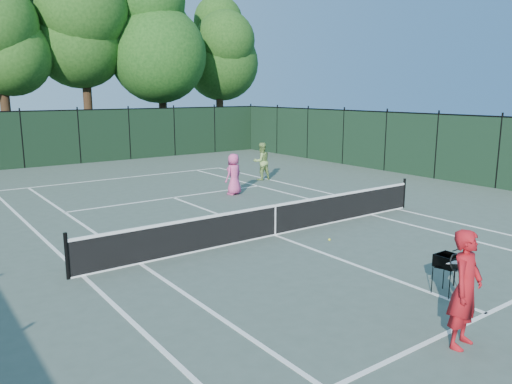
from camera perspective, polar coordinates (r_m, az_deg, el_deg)
ground at (r=14.42m, az=2.17°, el=-4.95°), size 90.00×90.00×0.00m
sideline_doubles_left at (r=11.99m, az=-19.16°, el=-9.04°), size 0.10×23.77×0.01m
sideline_doubles_right at (r=18.23m, az=15.85°, el=-1.89°), size 0.10×23.77×0.01m
sideline_singles_left at (r=12.42m, az=-13.07°, el=-7.98°), size 0.10×23.77×0.01m
sideline_singles_right at (r=17.19m, az=13.02°, el=-2.54°), size 0.10×23.77×0.01m
baseline_far at (r=24.64m, az=-15.20°, el=1.55°), size 10.97×0.10×0.01m
service_line_near at (r=10.49m, az=24.91°, el=-12.50°), size 8.23×0.10×0.01m
service_line_far at (r=19.69m, az=-9.43°, el=-0.62°), size 8.23×0.10×0.01m
center_service_line at (r=14.42m, az=2.17°, el=-4.94°), size 0.10×12.80×0.01m
tennis_net at (r=14.29m, az=2.18°, el=-3.12°), size 11.69×0.09×1.06m
fence_far at (r=30.21m, az=-19.56°, el=5.92°), size 24.00×0.05×3.00m
fence_right at (r=23.41m, az=26.01°, el=3.99°), size 0.05×36.00×3.00m
tree_3 at (r=35.15m, az=-19.28°, el=18.92°), size 7.00×7.00×14.45m
tree_4 at (r=36.23m, az=-10.90°, el=17.71°), size 6.20×6.20×12.97m
tree_5 at (r=39.02m, az=-4.27°, el=16.78°), size 5.80×5.80×12.23m
coach at (r=8.77m, az=22.82°, el=-10.18°), size 0.92×0.78×1.95m
player_pink at (r=19.91m, az=-2.55°, el=2.06°), size 0.92×0.74×1.65m
player_green at (r=23.22m, az=0.64°, el=3.53°), size 0.90×0.73×1.74m
ball_hopper at (r=10.87m, az=21.09°, el=-7.40°), size 0.58×0.58×0.84m
loose_ball_midcourt at (r=14.03m, az=8.39°, el=-5.40°), size 0.07×0.07×0.07m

